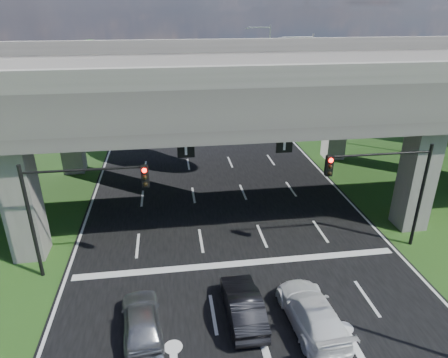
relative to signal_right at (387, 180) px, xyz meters
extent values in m
plane|color=#274616|center=(-7.82, -3.94, -4.19)|extent=(160.00, 160.00, 0.00)
cube|color=black|center=(-7.82, 6.06, -4.17)|extent=(18.00, 120.00, 0.03)
cube|color=#312F2D|center=(-7.82, 8.06, 3.81)|extent=(80.00, 15.00, 2.00)
cube|color=#64615C|center=(-7.82, 0.81, 5.31)|extent=(80.00, 0.50, 1.00)
cube|color=#64615C|center=(-7.82, 15.31, 5.31)|extent=(80.00, 0.50, 1.00)
cube|color=#64615C|center=(-18.82, 2.06, -0.69)|extent=(1.60, 1.60, 7.00)
cube|color=#64615C|center=(-18.82, 14.06, -0.69)|extent=(1.60, 1.60, 7.00)
cube|color=#64615C|center=(3.18, 2.06, -0.69)|extent=(1.60, 1.60, 7.00)
cube|color=#64615C|center=(3.18, 14.06, -0.69)|extent=(1.60, 1.60, 7.00)
cube|color=black|center=(-10.32, 1.06, 1.81)|extent=(0.85, 0.06, 0.85)
cube|color=black|center=(-5.32, 1.06, 1.81)|extent=(0.85, 0.06, 0.85)
cylinder|color=black|center=(2.18, 0.06, -1.19)|extent=(0.18, 0.18, 6.00)
cylinder|color=black|center=(-0.57, 0.06, 1.41)|extent=(5.50, 0.12, 0.12)
cube|color=black|center=(-3.32, -0.12, 1.01)|extent=(0.35, 0.28, 1.05)
sphere|color=#FF0C05|center=(-3.32, -0.28, 1.36)|extent=(0.22, 0.22, 0.22)
cylinder|color=black|center=(-17.82, 0.06, -1.19)|extent=(0.18, 0.18, 6.00)
cylinder|color=black|center=(-15.07, 0.06, 1.41)|extent=(5.50, 0.12, 0.12)
cube|color=black|center=(-12.32, -0.12, 1.01)|extent=(0.35, 0.28, 1.05)
sphere|color=#FF0C05|center=(-12.32, -0.28, 1.36)|extent=(0.22, 0.22, 0.22)
cylinder|color=gray|center=(2.68, 20.06, 0.81)|extent=(0.16, 0.16, 10.00)
cylinder|color=gray|center=(1.18, 20.06, 5.51)|extent=(3.00, 0.10, 0.10)
cube|color=gray|center=(-0.32, 20.06, 5.41)|extent=(0.60, 0.25, 0.18)
cylinder|color=gray|center=(2.68, 36.06, 0.81)|extent=(0.16, 0.16, 10.00)
cylinder|color=gray|center=(1.18, 36.06, 5.51)|extent=(3.00, 0.10, 0.10)
cube|color=gray|center=(-0.32, 36.06, 5.41)|extent=(0.60, 0.25, 0.18)
cylinder|color=black|center=(-21.82, 22.06, -2.54)|extent=(0.36, 0.36, 3.30)
sphere|color=#144C18|center=(-21.82, 22.06, 0.46)|extent=(4.50, 4.50, 4.50)
sphere|color=#144C18|center=(-21.42, 21.76, 1.81)|extent=(3.60, 3.60, 3.60)
sphere|color=#144C18|center=(-22.12, 22.46, -0.44)|extent=(3.30, 3.30, 3.30)
cylinder|color=black|center=(-24.82, 30.06, -2.76)|extent=(0.36, 0.36, 2.86)
sphere|color=#144C18|center=(-24.82, 30.06, -0.16)|extent=(3.90, 3.90, 3.90)
sphere|color=#144C18|center=(-24.42, 29.76, 1.01)|extent=(3.12, 3.12, 3.12)
sphere|color=#144C18|center=(-25.12, 30.46, -0.94)|extent=(2.86, 2.86, 2.86)
cylinder|color=black|center=(-20.82, 38.06, -2.43)|extent=(0.36, 0.36, 3.52)
sphere|color=#144C18|center=(-20.82, 38.06, 0.77)|extent=(4.80, 4.80, 4.80)
sphere|color=#144C18|center=(-20.42, 37.76, 2.21)|extent=(3.84, 3.84, 3.84)
sphere|color=#144C18|center=(-21.12, 38.46, -0.19)|extent=(3.52, 3.52, 3.52)
cylinder|color=black|center=(5.18, 24.06, -2.65)|extent=(0.36, 0.36, 3.08)
sphere|color=#144C18|center=(5.18, 24.06, 0.15)|extent=(4.20, 4.20, 4.20)
sphere|color=#144C18|center=(5.58, 23.76, 1.41)|extent=(3.36, 3.36, 3.36)
sphere|color=#144C18|center=(4.88, 24.46, -0.69)|extent=(3.08, 3.08, 3.08)
cylinder|color=black|center=(8.18, 32.06, -2.76)|extent=(0.36, 0.36, 2.86)
sphere|color=#144C18|center=(8.18, 32.06, -0.16)|extent=(3.90, 3.90, 3.90)
sphere|color=#144C18|center=(8.58, 31.76, 1.01)|extent=(3.12, 3.12, 3.12)
sphere|color=#144C18|center=(7.88, 32.46, -0.94)|extent=(2.86, 2.86, 2.86)
cylinder|color=black|center=(4.18, 40.06, -2.54)|extent=(0.36, 0.36, 3.30)
sphere|color=#144C18|center=(4.18, 40.06, 0.46)|extent=(4.50, 4.50, 4.50)
sphere|color=#144C18|center=(4.58, 39.76, 1.81)|extent=(3.60, 3.60, 3.60)
sphere|color=#144C18|center=(3.88, 40.46, -0.44)|extent=(3.30, 3.30, 3.30)
imported|color=#9B9DA2|center=(-12.65, -4.62, -3.49)|extent=(2.00, 4.09, 1.34)
imported|color=black|center=(-8.37, -4.31, -3.48)|extent=(1.49, 4.12, 1.35)
imported|color=white|center=(-5.59, -5.18, -3.47)|extent=(2.22, 4.85, 1.37)
camera|label=1|loc=(-11.10, -17.54, 8.43)|focal=32.00mm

